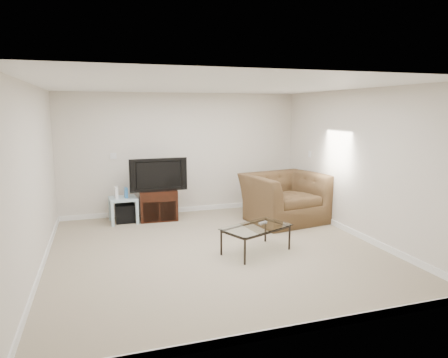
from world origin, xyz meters
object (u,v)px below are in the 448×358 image
object	(u,v)px
tv_stand	(158,205)
television	(158,174)
subwoofer	(125,213)
recliner	(285,190)
coffee_table	(256,239)
side_table	(123,210)

from	to	relation	value
tv_stand	television	bearing A→B (deg)	-90.00
television	subwoofer	xyz separation A→B (m)	(-0.65, 0.05, -0.75)
television	recliner	xyz separation A→B (m)	(2.34, -0.82, -0.30)
subwoofer	coffee_table	bearing A→B (deg)	-52.46
television	recliner	size ratio (longest dim) A/B	0.72
side_table	coffee_table	distance (m)	2.95
tv_stand	side_table	bearing A→B (deg)	-177.25
tv_stand	television	world-z (taller)	television
coffee_table	subwoofer	bearing A→B (deg)	127.54
side_table	recliner	distance (m)	3.15
television	subwoofer	size ratio (longest dim) A/B	2.90
tv_stand	recliner	xyz separation A→B (m)	(2.33, -0.85, 0.32)
coffee_table	recliner	bearing A→B (deg)	51.07
subwoofer	side_table	bearing A→B (deg)	-142.63
television	subwoofer	bearing A→B (deg)	173.57
television	coffee_table	bearing A→B (deg)	-65.06
television	subwoofer	distance (m)	0.99
television	coffee_table	xyz separation A→B (m)	(1.15, -2.29, -0.72)
subwoofer	recliner	bearing A→B (deg)	-16.31
subwoofer	recliner	distance (m)	3.14
tv_stand	subwoofer	bearing A→B (deg)	-179.21
subwoofer	recliner	world-z (taller)	recliner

